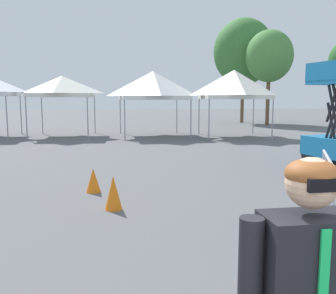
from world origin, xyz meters
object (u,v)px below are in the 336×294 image
at_px(tree_behind_tents_left, 244,52).
at_px(traffic_cone_lot_center, 93,180).
at_px(canopy_tent_far_left, 234,85).
at_px(traffic_cone_near_barrier, 113,193).
at_px(crowd_barrier_mid_lot, 328,177).
at_px(canopy_tent_behind_right, 153,86).
at_px(canopy_tent_behind_left, 62,87).
at_px(tree_behind_tents_center, 269,56).

height_order(tree_behind_tents_left, traffic_cone_lot_center, tree_behind_tents_left).
bearing_deg(canopy_tent_far_left, traffic_cone_near_barrier, -116.26).
bearing_deg(traffic_cone_near_barrier, crowd_barrier_mid_lot, -17.91).
xyz_separation_m(traffic_cone_lot_center, traffic_cone_near_barrier, (0.46, -1.33, 0.05)).
relative_size(canopy_tent_behind_right, traffic_cone_lot_center, 7.03).
distance_m(canopy_tent_far_left, traffic_cone_lot_center, 13.02).
relative_size(canopy_tent_far_left, crowd_barrier_mid_lot, 1.84).
bearing_deg(canopy_tent_behind_left, tree_behind_tents_center, 24.22).
bearing_deg(crowd_barrier_mid_lot, traffic_cone_near_barrier, 162.09).
distance_m(tree_behind_tents_center, crowd_barrier_mid_lot, 23.04).
relative_size(traffic_cone_lot_center, traffic_cone_near_barrier, 0.84).
relative_size(canopy_tent_far_left, tree_behind_tents_center, 0.50).
distance_m(canopy_tent_behind_left, crowd_barrier_mid_lot, 16.36).
distance_m(canopy_tent_behind_right, crowd_barrier_mid_lot, 14.62).
distance_m(canopy_tent_behind_right, tree_behind_tents_left, 13.42).
height_order(crowd_barrier_mid_lot, traffic_cone_near_barrier, crowd_barrier_mid_lot).
xyz_separation_m(canopy_tent_behind_left, canopy_tent_far_left, (9.01, -1.47, 0.10)).
bearing_deg(tree_behind_tents_left, tree_behind_tents_center, -73.55).
xyz_separation_m(canopy_tent_behind_left, tree_behind_tents_center, (14.12, 6.35, 2.48)).
bearing_deg(tree_behind_tents_left, traffic_cone_lot_center, -116.01).
height_order(canopy_tent_behind_left, traffic_cone_lot_center, canopy_tent_behind_left).
height_order(canopy_tent_behind_right, tree_behind_tents_center, tree_behind_tents_center).
relative_size(canopy_tent_behind_right, traffic_cone_near_barrier, 5.90).
relative_size(tree_behind_tents_left, traffic_cone_lot_center, 16.07).
bearing_deg(tree_behind_tents_center, crowd_barrier_mid_lot, -109.86).
xyz_separation_m(canopy_tent_far_left, tree_behind_tents_center, (5.11, 7.83, 2.39)).
height_order(canopy_tent_behind_left, traffic_cone_near_barrier, canopy_tent_behind_left).
bearing_deg(crowd_barrier_mid_lot, traffic_cone_lot_center, 148.20).
relative_size(canopy_tent_far_left, tree_behind_tents_left, 0.41).
bearing_deg(crowd_barrier_mid_lot, tree_behind_tents_center, 70.14).
bearing_deg(canopy_tent_behind_left, crowd_barrier_mid_lot, -66.66).
distance_m(traffic_cone_lot_center, traffic_cone_near_barrier, 1.40).
bearing_deg(tree_behind_tents_center, canopy_tent_behind_right, -143.51).
relative_size(tree_behind_tents_center, traffic_cone_lot_center, 13.33).
relative_size(crowd_barrier_mid_lot, traffic_cone_lot_center, 3.59).
bearing_deg(tree_behind_tents_left, traffic_cone_near_barrier, -113.77).
xyz_separation_m(canopy_tent_behind_right, traffic_cone_lot_center, (-2.36, -11.94, -2.45)).
bearing_deg(tree_behind_tents_center, traffic_cone_near_barrier, -119.06).
distance_m(canopy_tent_behind_left, traffic_cone_lot_center, 12.93).
bearing_deg(canopy_tent_far_left, tree_behind_tents_center, 56.84).
bearing_deg(tree_behind_tents_center, tree_behind_tents_left, 106.45).
relative_size(tree_behind_tents_center, crowd_barrier_mid_lot, 3.71).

